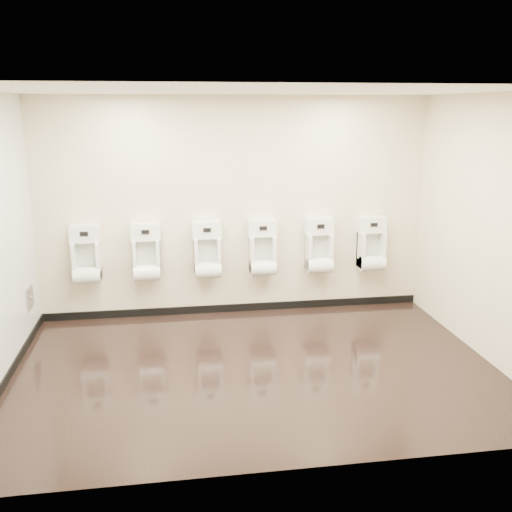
{
  "coord_description": "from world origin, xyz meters",
  "views": [
    {
      "loc": [
        -0.83,
        -5.42,
        2.65
      ],
      "look_at": [
        0.09,
        0.55,
        1.07
      ],
      "focal_mm": 40.0,
      "sensor_mm": 36.0,
      "label": 1
    }
  ],
  "objects": [
    {
      "name": "ground",
      "position": [
        0.0,
        0.0,
        0.0
      ],
      "size": [
        5.0,
        3.5,
        0.0
      ],
      "primitive_type": "cube",
      "color": "black",
      "rests_on": "ground"
    },
    {
      "name": "front_wall",
      "position": [
        0.0,
        -1.75,
        1.4
      ],
      "size": [
        5.0,
        0.02,
        2.8
      ],
      "primitive_type": "cube",
      "color": "beige",
      "rests_on": "ground"
    },
    {
      "name": "urinal_0",
      "position": [
        -1.87,
        1.63,
        0.84
      ],
      "size": [
        0.38,
        0.28,
        0.7
      ],
      "color": "silver",
      "rests_on": "back_wall"
    },
    {
      "name": "right_wall",
      "position": [
        2.5,
        0.0,
        1.4
      ],
      "size": [
        0.02,
        3.5,
        2.8
      ],
      "primitive_type": "cube",
      "color": "beige",
      "rests_on": "ground"
    },
    {
      "name": "urinal_5",
      "position": [
        1.81,
        1.63,
        0.84
      ],
      "size": [
        0.38,
        0.28,
        0.7
      ],
      "color": "silver",
      "rests_on": "back_wall"
    },
    {
      "name": "back_wall",
      "position": [
        0.0,
        1.75,
        1.4
      ],
      "size": [
        5.0,
        0.02,
        2.8
      ],
      "primitive_type": "cube",
      "color": "beige",
      "rests_on": "ground"
    },
    {
      "name": "skirting_left",
      "position": [
        -2.49,
        0.0,
        0.05
      ],
      "size": [
        0.02,
        3.5,
        0.1
      ],
      "primitive_type": "cube",
      "color": "black",
      "rests_on": "ground"
    },
    {
      "name": "skirting_back",
      "position": [
        0.0,
        1.74,
        0.05
      ],
      "size": [
        5.0,
        0.02,
        0.1
      ],
      "primitive_type": "cube",
      "color": "black",
      "rests_on": "ground"
    },
    {
      "name": "access_panel",
      "position": [
        -2.48,
        1.2,
        0.5
      ],
      "size": [
        0.04,
        0.25,
        0.25
      ],
      "color": "#9E9EA3",
      "rests_on": "left_wall"
    },
    {
      "name": "urinal_2",
      "position": [
        -0.38,
        1.63,
        0.84
      ],
      "size": [
        0.38,
        0.28,
        0.7
      ],
      "color": "silver",
      "rests_on": "back_wall"
    },
    {
      "name": "ceiling",
      "position": [
        0.0,
        0.0,
        2.8
      ],
      "size": [
        5.0,
        3.5,
        0.0
      ],
      "primitive_type": "cube",
      "color": "white"
    },
    {
      "name": "urinal_1",
      "position": [
        -1.14,
        1.63,
        0.84
      ],
      "size": [
        0.38,
        0.28,
        0.7
      ],
      "color": "silver",
      "rests_on": "back_wall"
    },
    {
      "name": "urinal_4",
      "position": [
        1.09,
        1.63,
        0.84
      ],
      "size": [
        0.38,
        0.28,
        0.7
      ],
      "color": "silver",
      "rests_on": "back_wall"
    },
    {
      "name": "urinal_3",
      "position": [
        0.33,
        1.63,
        0.84
      ],
      "size": [
        0.38,
        0.28,
        0.7
      ],
      "color": "silver",
      "rests_on": "back_wall"
    }
  ]
}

